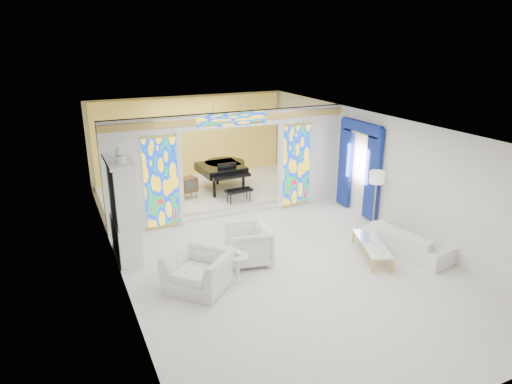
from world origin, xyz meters
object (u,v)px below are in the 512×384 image
armchair_right (249,245)px  armchair_left (198,271)px  tv_console (187,185)px  sofa (408,240)px  china_cabinet (124,210)px  grand_piano (223,168)px  coffee_table (372,244)px

armchair_right → armchair_left: bearing=-55.2°
armchair_left → tv_console: (1.25, 4.98, 0.20)m
armchair_left → sofa: bearing=41.4°
china_cabinet → armchair_left: 2.47m
sofa → grand_piano: bearing=12.5°
armchair_left → armchair_right: (1.39, 0.61, 0.04)m
armchair_right → coffee_table: size_ratio=0.56×
sofa → armchair_left: bearing=74.2°
armchair_left → china_cabinet: bearing=164.8°
china_cabinet → tv_console: size_ratio=4.18×
china_cabinet → coffee_table: bearing=-25.0°
coffee_table → armchair_right: bearing=160.5°
armchair_left → grand_piano: size_ratio=0.48×
china_cabinet → coffee_table: 5.81m
armchair_right → grand_piano: grand_piano is taller
armchair_right → tv_console: 4.37m
tv_console → coffee_table: bearing=-77.6°
china_cabinet → armchair_left: china_cabinet is taller
armchair_left → coffee_table: 4.14m
sofa → grand_piano: (-2.47, 5.95, 0.55)m
china_cabinet → tv_console: bearing=51.2°
china_cabinet → coffee_table: china_cabinet is taller
armchair_right → grand_piano: (1.22, 4.83, 0.42)m
grand_piano → china_cabinet: bearing=-140.2°
china_cabinet → grand_piano: 5.01m
grand_piano → sofa: bearing=-70.0°
armchair_left → sofa: 5.10m
armchair_right → sofa: (3.69, -1.11, -0.13)m
china_cabinet → armchair_right: size_ratio=2.78×
coffee_table → grand_piano: 6.02m
armchair_right → sofa: armchair_right is taller
sofa → grand_piano: 6.46m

